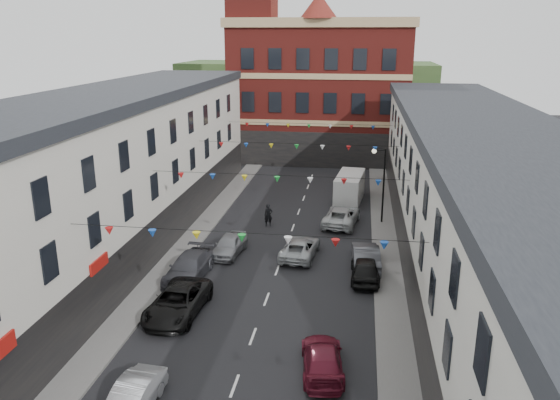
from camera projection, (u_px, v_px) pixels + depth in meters
The scene contains 20 objects.
ground at pixel (267, 299), 30.72m from camera, with size 160.00×160.00×0.00m, color black.
pavement_left at pixel (162, 276), 33.56m from camera, with size 1.80×64.00×0.15m, color #605E5B.
pavement_right at pixel (389, 290), 31.63m from camera, with size 1.80×64.00×0.15m, color #605E5B.
terrace_left at pixel (70, 195), 31.76m from camera, with size 8.40×56.00×10.70m.
terrace_right at pixel (490, 222), 28.61m from camera, with size 8.40×56.00×9.70m.
civic_building at pixel (321, 89), 64.27m from camera, with size 20.60×13.30×18.50m.
clock_tower at pixel (252, 28), 60.55m from camera, with size 5.60×5.60×30.00m.
distant_hill at pixel (307, 94), 88.50m from camera, with size 40.00×14.00×10.00m, color #2A4721.
street_lamp at pixel (381, 175), 41.92m from camera, with size 1.10×0.36×6.00m.
car_left_b at pixel (132, 398), 21.36m from camera, with size 1.36×3.89×1.28m, color #A7AAAF.
car_left_c at pixel (178, 302), 28.86m from camera, with size 2.45×5.32×1.48m, color black.
car_left_d at pixel (189, 268), 33.11m from camera, with size 2.06×5.07×1.47m, color #3E3E45.
car_left_e at pixel (229, 245), 36.83m from camera, with size 1.64×4.08×1.39m, color gray.
car_right_c at pixel (322, 359), 23.96m from camera, with size 1.79×4.40×1.28m, color maroon.
car_right_d at pixel (365, 269), 32.98m from camera, with size 1.72×4.28×1.46m, color black.
car_right_e at pixel (365, 256), 34.71m from camera, with size 1.63×4.68×1.54m, color #4C4E54.
car_right_f at pixel (341, 216), 42.58m from camera, with size 2.39×5.17×1.44m, color #B9BDBF.
moving_car at pixel (300, 248), 36.44m from camera, with size 2.16×4.68×1.30m, color #B2B6B9.
white_van at pixel (350, 188), 48.52m from camera, with size 2.13×5.53×2.45m, color silver.
pedestrian at pixel (268, 215), 42.23m from camera, with size 0.64×0.42×1.77m, color black.
Camera 1 is at (4.81, -27.35, 14.31)m, focal length 35.00 mm.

